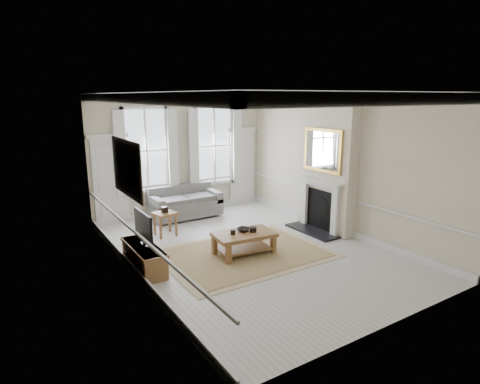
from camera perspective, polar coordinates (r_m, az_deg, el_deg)
floor at (r=9.01m, az=1.54°, el=-8.27°), size 7.20×7.20×0.00m
ceiling at (r=8.37m, az=1.69°, el=13.91°), size 7.20×7.20×0.00m
back_wall at (r=11.65m, az=-8.34°, el=5.26°), size 5.20×0.00×5.20m
left_wall at (r=7.43m, az=-15.29°, el=0.26°), size 0.00×7.20×7.20m
right_wall at (r=10.19m, az=13.88°, el=3.84°), size 0.00×7.20×7.20m
window_left at (r=11.19m, az=-13.21°, el=5.75°), size 1.26×0.20×2.20m
window_right at (r=12.04m, az=-3.69°, el=6.60°), size 1.26×0.20×2.20m
door_left at (r=11.04m, az=-17.91°, el=1.40°), size 0.90×0.08×2.30m
door_right at (r=12.66m, az=0.32°, el=3.53°), size 0.90×0.08×2.30m
painting at (r=7.65m, az=-15.83°, el=3.28°), size 0.05×1.66×1.06m
chimney_breast at (r=10.20m, az=12.39°, el=3.93°), size 0.35×1.70×3.38m
hearth at (r=10.32m, az=10.23°, el=-5.46°), size 0.55×1.50×0.05m
fireplace at (r=10.25m, az=11.22°, el=-1.51°), size 0.21×1.45×1.33m
mirror at (r=10.00m, az=11.60°, el=5.81°), size 0.06×1.26×1.06m
sofa at (r=11.41m, az=-7.87°, el=-1.75°), size 1.93×0.94×0.88m
side_table at (r=9.95m, az=-10.64°, el=-3.48°), size 0.56×0.56×0.59m
rug at (r=8.79m, az=0.58°, el=-8.73°), size 3.50×2.60×0.02m
coffee_table at (r=8.65m, az=0.59°, el=-6.34°), size 1.37×0.89×0.48m
ceramic_pot_a at (r=8.52m, az=-1.01°, el=-5.69°), size 0.11×0.11×0.11m
ceramic_pot_b at (r=8.68m, az=1.88°, el=-5.35°), size 0.15×0.15×0.11m
bowl at (r=8.72m, az=0.51°, el=-5.37°), size 0.36×0.36×0.07m
tv_stand at (r=8.18m, az=-13.47°, el=-9.07°), size 0.45×1.40×0.50m
tv at (r=7.97m, az=-13.57°, el=-4.75°), size 0.08×0.90×0.68m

